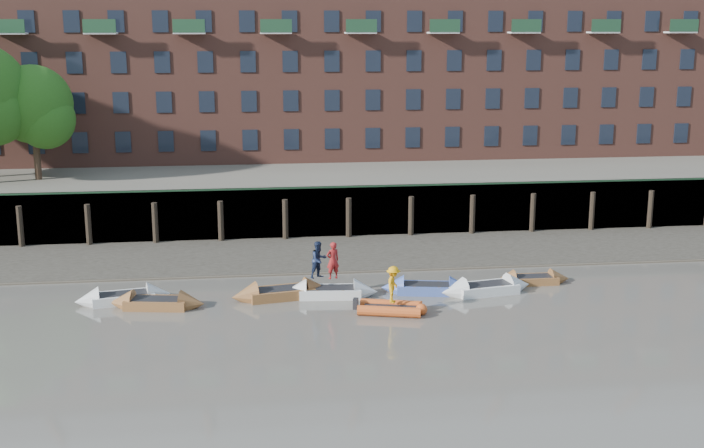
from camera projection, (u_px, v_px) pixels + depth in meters
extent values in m
plane|color=#615C52|center=(463.00, 368.00, 35.10)|extent=(220.00, 220.00, 0.00)
cube|color=#3D382F|center=(389.00, 252.00, 52.50)|extent=(110.00, 8.00, 0.50)
cube|color=#4C4336|center=(399.00, 268.00, 49.21)|extent=(110.00, 1.60, 0.10)
cube|color=#2D2A26|center=(379.00, 211.00, 56.39)|extent=(110.00, 0.80, 3.20)
cylinder|color=black|center=(20.00, 227.00, 53.22)|extent=(0.36, 0.36, 2.60)
cylinder|color=black|center=(88.00, 225.00, 53.70)|extent=(0.36, 0.36, 2.60)
cylinder|color=black|center=(155.00, 223.00, 54.17)|extent=(0.36, 0.36, 2.60)
cylinder|color=black|center=(221.00, 222.00, 54.65)|extent=(0.36, 0.36, 2.60)
cylinder|color=black|center=(285.00, 220.00, 55.12)|extent=(0.36, 0.36, 2.60)
cylinder|color=black|center=(349.00, 218.00, 55.59)|extent=(0.36, 0.36, 2.60)
cylinder|color=black|center=(411.00, 216.00, 56.07)|extent=(0.36, 0.36, 2.60)
cylinder|color=black|center=(472.00, 215.00, 56.54)|extent=(0.36, 0.36, 2.60)
cylinder|color=black|center=(533.00, 213.00, 57.02)|extent=(0.36, 0.36, 2.60)
cylinder|color=black|center=(592.00, 212.00, 57.49)|extent=(0.36, 0.36, 2.60)
cylinder|color=black|center=(650.00, 210.00, 57.97)|extent=(0.36, 0.36, 2.60)
cube|color=#264C2D|center=(379.00, 186.00, 55.73)|extent=(110.00, 0.06, 0.10)
cube|color=#5E594D|center=(353.00, 174.00, 69.54)|extent=(110.00, 28.00, 3.20)
cube|color=brown|center=(351.00, 76.00, 68.79)|extent=(80.00, 10.00, 12.00)
cube|color=black|center=(36.00, 143.00, 62.15)|extent=(1.10, 0.12, 1.50)
cube|color=black|center=(80.00, 143.00, 62.51)|extent=(1.10, 0.12, 1.50)
cube|color=black|center=(123.00, 142.00, 62.87)|extent=(1.10, 0.12, 1.50)
cube|color=black|center=(166.00, 141.00, 63.22)|extent=(1.10, 0.12, 1.50)
cube|color=black|center=(208.00, 141.00, 63.58)|extent=(1.10, 0.12, 1.50)
cube|color=black|center=(250.00, 140.00, 63.93)|extent=(1.10, 0.12, 1.50)
cube|color=black|center=(291.00, 139.00, 64.29)|extent=(1.10, 0.12, 1.50)
cube|color=black|center=(332.00, 139.00, 64.65)|extent=(1.10, 0.12, 1.50)
cube|color=black|center=(373.00, 138.00, 65.00)|extent=(1.10, 0.12, 1.50)
cube|color=black|center=(413.00, 137.00, 65.36)|extent=(1.10, 0.12, 1.50)
cube|color=black|center=(452.00, 137.00, 65.72)|extent=(1.10, 0.12, 1.50)
cube|color=black|center=(491.00, 136.00, 66.07)|extent=(1.10, 0.12, 1.50)
cube|color=black|center=(530.00, 135.00, 66.43)|extent=(1.10, 0.12, 1.50)
cube|color=black|center=(568.00, 135.00, 66.78)|extent=(1.10, 0.12, 1.50)
cube|color=black|center=(606.00, 134.00, 67.14)|extent=(1.10, 0.12, 1.50)
cube|color=black|center=(644.00, 134.00, 67.50)|extent=(1.10, 0.12, 1.50)
cube|color=black|center=(681.00, 133.00, 67.85)|extent=(1.10, 0.12, 1.50)
cube|color=black|center=(33.00, 104.00, 61.52)|extent=(1.10, 0.12, 1.50)
cube|color=black|center=(77.00, 103.00, 61.88)|extent=(1.10, 0.12, 1.50)
cube|color=black|center=(121.00, 103.00, 62.23)|extent=(1.10, 0.12, 1.50)
cube|color=black|center=(164.00, 102.00, 62.59)|extent=(1.10, 0.12, 1.50)
cube|color=black|center=(207.00, 102.00, 62.94)|extent=(1.10, 0.12, 1.50)
cube|color=black|center=(249.00, 101.00, 63.30)|extent=(1.10, 0.12, 1.50)
cube|color=black|center=(291.00, 101.00, 63.66)|extent=(1.10, 0.12, 1.50)
cube|color=black|center=(332.00, 100.00, 64.01)|extent=(1.10, 0.12, 1.50)
cube|color=black|center=(373.00, 100.00, 64.37)|extent=(1.10, 0.12, 1.50)
cube|color=black|center=(413.00, 99.00, 64.73)|extent=(1.10, 0.12, 1.50)
cube|color=black|center=(453.00, 99.00, 65.08)|extent=(1.10, 0.12, 1.50)
cube|color=black|center=(493.00, 99.00, 65.44)|extent=(1.10, 0.12, 1.50)
cube|color=black|center=(532.00, 98.00, 65.79)|extent=(1.10, 0.12, 1.50)
cube|color=black|center=(570.00, 98.00, 66.15)|extent=(1.10, 0.12, 1.50)
cube|color=black|center=(609.00, 97.00, 66.51)|extent=(1.10, 0.12, 1.50)
cube|color=black|center=(646.00, 97.00, 66.86)|extent=(1.10, 0.12, 1.50)
cube|color=black|center=(684.00, 96.00, 67.22)|extent=(1.10, 0.12, 1.50)
cube|color=black|center=(30.00, 63.00, 60.89)|extent=(1.10, 0.12, 1.50)
cube|color=black|center=(74.00, 63.00, 61.24)|extent=(1.10, 0.12, 1.50)
cube|color=black|center=(119.00, 62.00, 61.60)|extent=(1.10, 0.12, 1.50)
cube|color=black|center=(162.00, 62.00, 61.95)|extent=(1.10, 0.12, 1.50)
cube|color=black|center=(205.00, 62.00, 62.31)|extent=(1.10, 0.12, 1.50)
cube|color=black|center=(248.00, 62.00, 62.67)|extent=(1.10, 0.12, 1.50)
cube|color=black|center=(290.00, 61.00, 63.02)|extent=(1.10, 0.12, 1.50)
cube|color=black|center=(332.00, 61.00, 63.38)|extent=(1.10, 0.12, 1.50)
cube|color=black|center=(373.00, 61.00, 63.74)|extent=(1.10, 0.12, 1.50)
cube|color=black|center=(414.00, 61.00, 64.09)|extent=(1.10, 0.12, 1.50)
cube|color=black|center=(454.00, 60.00, 64.45)|extent=(1.10, 0.12, 1.50)
cube|color=black|center=(494.00, 60.00, 64.80)|extent=(1.10, 0.12, 1.50)
cube|color=black|center=(533.00, 60.00, 65.16)|extent=(1.10, 0.12, 1.50)
cube|color=black|center=(572.00, 60.00, 65.52)|extent=(1.10, 0.12, 1.50)
cube|color=black|center=(611.00, 60.00, 65.87)|extent=(1.10, 0.12, 1.50)
cube|color=black|center=(649.00, 59.00, 66.23)|extent=(1.10, 0.12, 1.50)
cube|color=black|center=(687.00, 59.00, 66.58)|extent=(1.10, 0.12, 1.50)
cube|color=black|center=(26.00, 21.00, 60.25)|extent=(1.10, 0.12, 1.50)
cube|color=black|center=(72.00, 21.00, 60.61)|extent=(1.10, 0.12, 1.50)
cube|color=black|center=(116.00, 21.00, 60.96)|extent=(1.10, 0.12, 1.50)
cube|color=black|center=(160.00, 21.00, 61.32)|extent=(1.10, 0.12, 1.50)
cube|color=black|center=(204.00, 21.00, 61.68)|extent=(1.10, 0.12, 1.50)
cube|color=black|center=(247.00, 21.00, 62.03)|extent=(1.10, 0.12, 1.50)
cube|color=black|center=(290.00, 21.00, 62.39)|extent=(1.10, 0.12, 1.50)
cube|color=black|center=(332.00, 21.00, 62.74)|extent=(1.10, 0.12, 1.50)
cube|color=black|center=(373.00, 21.00, 63.10)|extent=(1.10, 0.12, 1.50)
cube|color=black|center=(414.00, 21.00, 63.46)|extent=(1.10, 0.12, 1.50)
cube|color=black|center=(455.00, 21.00, 63.81)|extent=(1.10, 0.12, 1.50)
cube|color=black|center=(495.00, 21.00, 64.17)|extent=(1.10, 0.12, 1.50)
cube|color=black|center=(535.00, 21.00, 64.53)|extent=(1.10, 0.12, 1.50)
cube|color=black|center=(575.00, 21.00, 64.88)|extent=(1.10, 0.12, 1.50)
cube|color=black|center=(614.00, 21.00, 65.24)|extent=(1.10, 0.12, 1.50)
cube|color=black|center=(652.00, 21.00, 65.59)|extent=(1.10, 0.12, 1.50)
cube|color=black|center=(690.00, 21.00, 65.95)|extent=(1.10, 0.12, 1.50)
cylinder|color=#3A281C|center=(37.00, 149.00, 57.90)|extent=(0.44, 0.44, 4.00)
sphere|color=#295F19|center=(33.00, 104.00, 57.23)|extent=(5.12, 5.12, 5.12)
cube|color=silver|center=(123.00, 298.00, 43.17)|extent=(3.16, 1.87, 0.46)
cone|color=silver|center=(159.00, 294.00, 43.68)|extent=(1.38, 1.53, 1.34)
cone|color=silver|center=(87.00, 301.00, 42.65)|extent=(1.38, 1.53, 1.34)
cube|color=black|center=(123.00, 294.00, 43.12)|extent=(2.61, 1.45, 0.06)
cube|color=brown|center=(157.00, 303.00, 42.34)|extent=(3.14, 1.81, 0.46)
cone|color=brown|center=(192.00, 304.00, 42.27)|extent=(1.36, 1.51, 1.34)
cone|color=brown|center=(121.00, 303.00, 42.41)|extent=(1.36, 1.51, 1.34)
cube|color=black|center=(157.00, 299.00, 42.29)|extent=(2.60, 1.40, 0.06)
cube|color=brown|center=(281.00, 293.00, 43.83)|extent=(3.41, 2.01, 0.50)
cone|color=brown|center=(317.00, 290.00, 44.38)|extent=(1.49, 1.65, 1.44)
cone|color=brown|center=(244.00, 297.00, 43.29)|extent=(1.49, 1.65, 1.44)
cube|color=black|center=(281.00, 289.00, 43.78)|extent=(2.82, 1.55, 0.06)
cube|color=silver|center=(330.00, 292.00, 44.04)|extent=(3.16, 1.63, 0.48)
cone|color=silver|center=(366.00, 292.00, 44.11)|extent=(1.30, 1.47, 1.38)
cone|color=silver|center=(295.00, 292.00, 43.98)|extent=(1.30, 1.47, 1.38)
cube|color=black|center=(330.00, 288.00, 43.99)|extent=(2.62, 1.25, 0.06)
cube|color=#4159A3|center=(427.00, 288.00, 44.67)|extent=(3.16, 1.87, 0.46)
cone|color=#4159A3|center=(461.00, 289.00, 44.56)|extent=(1.38, 1.53, 1.34)
cone|color=#4159A3|center=(392.00, 288.00, 44.78)|extent=(1.38, 1.53, 1.34)
cube|color=black|center=(427.00, 284.00, 44.62)|extent=(2.61, 1.45, 0.06)
cube|color=silver|center=(486.00, 289.00, 44.60)|extent=(3.34, 1.98, 0.49)
cone|color=silver|center=(518.00, 285.00, 45.15)|extent=(1.46, 1.62, 1.41)
cone|color=silver|center=(453.00, 292.00, 44.06)|extent=(1.46, 1.62, 1.41)
cube|color=black|center=(486.00, 284.00, 44.55)|extent=(2.76, 1.53, 0.06)
cube|color=brown|center=(532.00, 280.00, 46.28)|extent=(2.57, 1.16, 0.40)
cone|color=brown|center=(560.00, 279.00, 46.45)|extent=(1.00, 1.16, 1.16)
cone|color=brown|center=(505.00, 281.00, 46.10)|extent=(1.00, 1.16, 1.16)
cube|color=black|center=(532.00, 276.00, 46.24)|extent=(2.14, 0.87, 0.06)
cylinder|color=#CC511D|center=(391.00, 305.00, 42.09)|extent=(2.99, 1.24, 0.49)
cylinder|color=#CC511D|center=(389.00, 312.00, 41.09)|extent=(2.99, 1.24, 0.49)
sphere|color=#CC511D|center=(421.00, 309.00, 41.39)|extent=(0.56, 0.56, 0.56)
cube|color=black|center=(390.00, 308.00, 41.59)|extent=(2.60, 1.46, 0.17)
imported|color=maroon|center=(333.00, 260.00, 43.73)|extent=(0.80, 0.66, 1.88)
imported|color=#19233F|center=(319.00, 260.00, 43.87)|extent=(1.15, 1.09, 1.87)
imported|color=orange|center=(393.00, 285.00, 41.31)|extent=(1.01, 1.30, 1.76)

